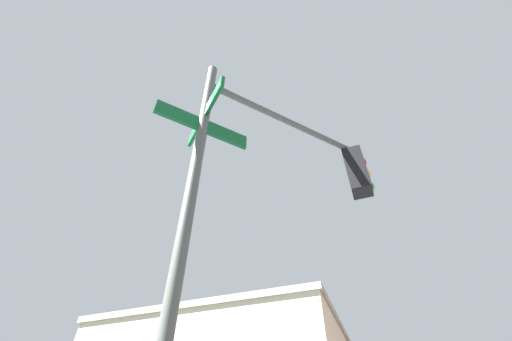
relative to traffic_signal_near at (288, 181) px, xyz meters
name	(u,v)px	position (x,y,z in m)	size (l,w,h in m)	color
traffic_signal_near	(288,181)	(0.00, 0.00, 0.00)	(2.15, 2.46, 5.47)	#474C47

